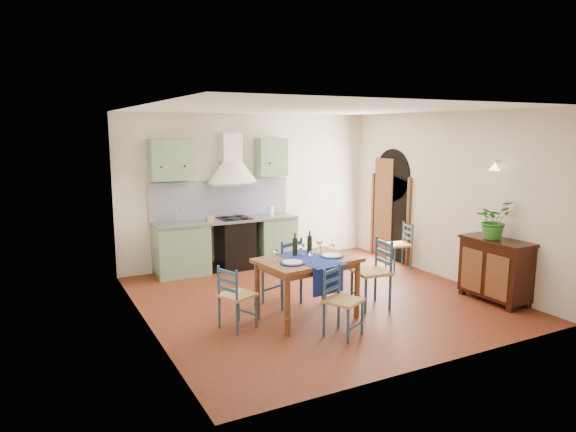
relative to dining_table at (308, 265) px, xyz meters
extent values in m
plane|color=#471F0F|center=(0.52, 0.63, -0.73)|extent=(5.00, 5.00, 0.00)
cube|color=beige|center=(0.52, 3.13, 0.67)|extent=(5.00, 0.04, 2.80)
cube|color=gray|center=(-0.93, 2.82, -0.29)|extent=(0.90, 0.60, 0.88)
cube|color=gray|center=(0.87, 2.82, -0.29)|extent=(0.70, 0.60, 0.88)
cube|color=black|center=(0.07, 2.82, -0.29)|extent=(0.60, 0.58, 0.88)
cube|color=gray|center=(-0.08, 2.82, 0.17)|extent=(2.60, 0.64, 0.04)
cube|color=silver|center=(-0.93, 2.82, 0.17)|extent=(0.45, 0.40, 0.03)
cylinder|color=silver|center=(-0.93, 3.00, 0.32)|extent=(0.02, 0.02, 0.26)
cube|color=black|center=(0.07, 2.82, 0.20)|extent=(0.55, 0.48, 0.02)
cube|color=black|center=(-0.08, 2.87, -0.69)|extent=(2.60, 0.50, 0.08)
cube|color=#090C51|center=(-0.08, 3.10, 0.53)|extent=(2.65, 0.05, 0.68)
cube|color=gray|center=(-1.03, 2.95, 1.27)|extent=(0.70, 0.34, 0.70)
cube|color=gray|center=(0.87, 2.95, 1.27)|extent=(0.55, 0.34, 0.70)
cone|color=beige|center=(0.07, 2.88, 1.02)|extent=(0.96, 0.96, 0.40)
cube|color=beige|center=(0.07, 2.97, 1.47)|extent=(0.36, 0.30, 0.50)
cube|color=beige|center=(3.02, 0.63, 0.67)|extent=(0.04, 5.00, 2.80)
cube|color=black|center=(3.01, 2.03, 0.10)|extent=(0.03, 1.00, 1.65)
cylinder|color=black|center=(3.01, 2.03, 0.92)|extent=(0.03, 1.00, 1.00)
cube|color=brown|center=(2.98, 1.49, 0.10)|extent=(0.06, 0.06, 1.65)
cube|color=brown|center=(2.98, 2.57, 0.10)|extent=(0.06, 0.06, 1.65)
cube|color=brown|center=(2.99, 2.25, 0.25)|extent=(0.04, 0.55, 1.96)
cylinder|color=silver|center=(2.96, -0.47, 1.32)|extent=(0.15, 0.04, 0.04)
cone|color=#FFEDC6|center=(2.86, -0.47, 1.25)|extent=(0.16, 0.16, 0.12)
cube|color=beige|center=(-1.98, 0.63, 0.67)|extent=(0.04, 5.00, 2.80)
cube|color=silver|center=(0.52, 0.63, 2.08)|extent=(5.00, 5.00, 0.01)
cube|color=brown|center=(0.00, 0.01, 0.07)|extent=(1.39, 1.02, 0.05)
cube|color=brown|center=(0.00, 0.01, 0.00)|extent=(1.25, 0.87, 0.08)
cylinder|color=brown|center=(-0.53, -0.42, -0.34)|extent=(0.08, 0.08, 0.77)
cylinder|color=brown|center=(-0.62, 0.29, -0.34)|extent=(0.08, 0.08, 0.77)
cylinder|color=brown|center=(0.61, -0.28, -0.34)|extent=(0.08, 0.08, 0.77)
cylinder|color=brown|center=(0.52, 0.43, -0.34)|extent=(0.08, 0.08, 0.77)
cube|color=navy|center=(0.00, -0.05, 0.09)|extent=(0.60, 1.02, 0.01)
cube|color=navy|center=(0.05, -0.43, -0.09)|extent=(0.48, 0.08, 0.38)
cylinder|color=navy|center=(-0.31, -0.14, 0.11)|extent=(0.32, 0.32, 0.01)
cylinder|color=white|center=(-0.31, -0.14, 0.12)|extent=(0.26, 0.26, 0.01)
cylinder|color=navy|center=(0.33, -0.06, 0.11)|extent=(0.32, 0.32, 0.01)
cylinder|color=white|center=(0.33, -0.06, 0.12)|extent=(0.26, 0.26, 0.01)
cylinder|color=black|center=(-0.08, 0.21, 0.25)|extent=(0.07, 0.07, 0.32)
cylinder|color=black|center=(0.16, 0.24, 0.25)|extent=(0.07, 0.07, 0.32)
cylinder|color=white|center=(0.30, 0.21, 0.15)|extent=(0.05, 0.05, 0.10)
sphere|color=gold|center=(0.30, 0.21, 0.24)|extent=(0.10, 0.10, 0.10)
cylinder|color=navy|center=(0.00, -0.96, -0.51)|extent=(0.03, 0.03, 0.43)
cylinder|color=navy|center=(-0.14, -0.65, -0.30)|extent=(0.03, 0.03, 0.85)
cylinder|color=navy|center=(0.31, -0.81, -0.51)|extent=(0.03, 0.03, 0.43)
cylinder|color=navy|center=(0.16, -0.51, -0.30)|extent=(0.03, 0.03, 0.85)
cube|color=tan|center=(0.08, -0.73, -0.28)|extent=(0.53, 0.53, 0.04)
cube|color=navy|center=(0.01, -0.58, -0.16)|extent=(0.33, 0.18, 0.04)
cube|color=navy|center=(0.01, -0.58, -0.05)|extent=(0.33, 0.18, 0.04)
cube|color=navy|center=(0.01, -0.58, 0.07)|extent=(0.33, 0.18, 0.04)
cube|color=navy|center=(0.16, -0.89, -0.56)|extent=(0.32, 0.17, 0.02)
cylinder|color=navy|center=(0.07, 0.92, -0.48)|extent=(0.04, 0.04, 0.50)
cylinder|color=navy|center=(0.20, 0.54, -0.23)|extent=(0.04, 0.04, 0.99)
cylinder|color=navy|center=(-0.31, 0.79, -0.48)|extent=(0.04, 0.04, 0.50)
cylinder|color=navy|center=(-0.18, 0.41, -0.23)|extent=(0.04, 0.04, 0.99)
cube|color=tan|center=(-0.06, 0.67, -0.21)|extent=(0.59, 0.59, 0.04)
cube|color=navy|center=(0.01, 0.48, -0.07)|extent=(0.40, 0.16, 0.05)
cube|color=navy|center=(0.01, 0.48, 0.06)|extent=(0.40, 0.16, 0.05)
cube|color=navy|center=(0.01, 0.48, 0.19)|extent=(0.40, 0.16, 0.05)
cube|color=navy|center=(-0.12, 0.85, -0.53)|extent=(0.38, 0.16, 0.03)
cylinder|color=navy|center=(-0.76, 0.00, -0.52)|extent=(0.03, 0.03, 0.42)
cylinder|color=navy|center=(-1.07, -0.12, -0.31)|extent=(0.03, 0.03, 0.83)
cylinder|color=navy|center=(-0.88, 0.31, -0.52)|extent=(0.03, 0.03, 0.42)
cylinder|color=navy|center=(-1.19, 0.19, -0.31)|extent=(0.03, 0.03, 0.83)
cube|color=tan|center=(-0.97, 0.09, -0.29)|extent=(0.50, 0.50, 0.04)
cube|color=navy|center=(-1.13, 0.03, -0.17)|extent=(0.15, 0.34, 0.04)
cube|color=navy|center=(-1.13, 0.03, -0.06)|extent=(0.15, 0.34, 0.04)
cube|color=navy|center=(-1.13, 0.03, 0.05)|extent=(0.15, 0.34, 0.04)
cube|color=navy|center=(-0.82, 0.15, -0.56)|extent=(0.15, 0.32, 0.02)
cylinder|color=navy|center=(0.83, 0.17, -0.48)|extent=(0.04, 0.04, 0.50)
cylinder|color=navy|center=(1.22, 0.13, -0.24)|extent=(0.04, 0.04, 0.98)
cylinder|color=navy|center=(0.79, -0.22, -0.48)|extent=(0.04, 0.04, 0.50)
cylinder|color=navy|center=(1.18, -0.26, -0.24)|extent=(0.04, 0.04, 0.98)
cube|color=tan|center=(1.01, -0.04, -0.21)|extent=(0.50, 0.50, 0.04)
cube|color=navy|center=(1.20, -0.06, -0.07)|extent=(0.07, 0.42, 0.05)
cube|color=navy|center=(1.20, -0.06, 0.06)|extent=(0.07, 0.42, 0.05)
cube|color=navy|center=(1.20, -0.06, 0.19)|extent=(0.07, 0.42, 0.05)
cube|color=navy|center=(0.81, -0.03, -0.53)|extent=(0.07, 0.40, 0.03)
cylinder|color=navy|center=(2.59, 1.62, -0.51)|extent=(0.03, 0.03, 0.43)
cylinder|color=navy|center=(2.92, 1.55, -0.31)|extent=(0.03, 0.03, 0.84)
cylinder|color=navy|center=(2.52, 1.29, -0.51)|extent=(0.03, 0.03, 0.43)
cylinder|color=navy|center=(2.85, 1.22, -0.31)|extent=(0.03, 0.03, 0.84)
cube|color=tan|center=(2.72, 1.42, -0.29)|extent=(0.46, 0.46, 0.04)
cube|color=navy|center=(2.89, 1.39, -0.17)|extent=(0.10, 0.35, 0.04)
cube|color=navy|center=(2.89, 1.39, -0.06)|extent=(0.10, 0.35, 0.04)
cube|color=navy|center=(2.89, 1.39, 0.05)|extent=(0.10, 0.35, 0.04)
cube|color=navy|center=(2.56, 1.46, -0.56)|extent=(0.10, 0.33, 0.02)
cube|color=black|center=(2.79, -0.67, -0.24)|extent=(0.45, 1.00, 0.82)
cube|color=black|center=(2.79, -0.67, 0.19)|extent=(0.50, 1.05, 0.04)
cube|color=brown|center=(2.56, -0.90, -0.28)|extent=(0.02, 0.38, 0.63)
cube|color=brown|center=(2.56, -0.44, -0.28)|extent=(0.02, 0.38, 0.63)
cube|color=black|center=(2.61, -1.11, -0.69)|extent=(0.08, 0.08, 0.08)
cube|color=black|center=(2.61, -0.23, -0.69)|extent=(0.08, 0.08, 0.08)
cube|color=black|center=(2.96, -1.11, -0.69)|extent=(0.08, 0.08, 0.08)
cube|color=black|center=(2.96, -0.23, -0.69)|extent=(0.08, 0.08, 0.08)
imported|color=#286823|center=(2.74, -0.62, 0.49)|extent=(0.58, 0.53, 0.57)
camera|label=1|loc=(-3.28, -5.75, 1.79)|focal=32.00mm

